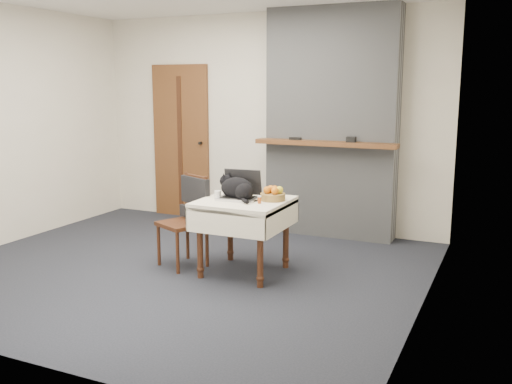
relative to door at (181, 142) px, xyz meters
The scene contains 12 objects.
ground 2.52m from the door, 58.72° to the right, with size 4.50×4.50×0.00m, color black.
room_shell 2.07m from the door, 51.56° to the right, with size 4.52×4.01×2.61m.
door is the anchor object (origin of this frame).
chimney 2.12m from the door, ahead, with size 1.62×0.48×2.60m.
side_table 2.58m from the door, 45.10° to the right, with size 0.78×0.78×0.70m.
laptop 2.48m from the door, 45.42° to the right, with size 0.39×0.34×0.26m.
cat 2.52m from the door, 46.18° to the right, with size 0.43×0.34×0.23m.
cream_jar 2.43m from the door, 50.06° to the right, with size 0.07×0.07×0.07m, color silver.
pill_bottle 2.76m from the door, 43.54° to the right, with size 0.04×0.04×0.07m.
fruit_basket 2.68m from the door, 39.88° to the right, with size 0.23×0.23×0.13m.
desk_clutter 2.66m from the door, 42.66° to the right, with size 0.15×0.02×0.01m, color black.
chair 2.20m from the door, 56.03° to the right, with size 0.53×0.52×0.89m.
Camera 1 is at (2.84, -4.45, 1.74)m, focal length 40.00 mm.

